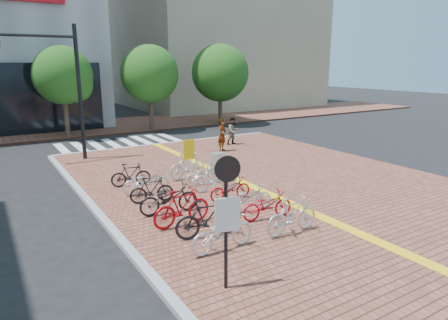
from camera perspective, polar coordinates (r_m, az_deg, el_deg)
ground at (r=13.64m, az=1.60°, el=-7.68°), size 120.00×120.00×0.00m
sidewalk at (r=12.46m, az=27.03°, el=-11.02°), size 14.00×34.00×0.15m
tactile_strip at (r=11.64m, az=24.42°, el=-12.04°), size 0.40×34.00×0.01m
kerb_north at (r=25.20m, az=-7.70°, el=2.36°), size 14.00×0.25×0.15m
far_sidewalk at (r=32.74m, az=-19.05°, el=4.33°), size 70.00×8.00×0.15m
building_beige at (r=49.56m, az=-1.36°, el=18.34°), size 20.00×18.00×18.00m
crosswalk at (r=26.20m, az=-14.50°, el=2.32°), size 7.50×4.00×0.01m
street_trees at (r=30.55m, az=-8.66°, el=11.90°), size 16.20×4.60×6.35m
bike_0 at (r=10.61m, az=-0.22°, el=-10.32°), size 1.92×0.72×1.00m
bike_1 at (r=11.36m, az=-2.41°, el=-8.32°), size 1.94×0.86×1.13m
bike_2 at (r=12.19m, az=-6.04°, el=-6.74°), size 1.96×0.68×1.16m
bike_3 at (r=13.21m, az=-7.89°, el=-5.45°), size 2.03×0.90×1.03m
bike_4 at (r=14.33m, az=-10.28°, el=-4.21°), size 1.61×0.73×0.94m
bike_5 at (r=15.34m, az=-11.06°, el=-3.03°), size 1.83×0.73×0.95m
bike_6 at (r=16.38m, az=-13.16°, el=-2.07°), size 1.64×0.76×0.95m
bike_7 at (r=11.75m, az=9.72°, el=-7.80°), size 1.85×0.53×1.11m
bike_8 at (r=12.74m, az=6.22°, el=-6.41°), size 1.80×0.81×0.91m
bike_9 at (r=13.30m, az=3.38°, el=-5.43°), size 1.85×0.84×0.94m
bike_10 at (r=14.40m, az=0.89°, el=-4.08°), size 1.64×0.64×0.85m
bike_11 at (r=15.34m, az=-1.32°, el=-2.54°), size 1.84×0.83×1.07m
bike_12 at (r=16.24m, az=-2.92°, el=-2.04°), size 1.64×0.65×0.85m
bike_13 at (r=17.15m, az=-5.21°, el=-0.73°), size 1.96×0.90×1.14m
pedestrian_a at (r=22.29m, az=-0.26°, el=3.59°), size 0.80×0.75×1.83m
pedestrian_b at (r=24.16m, az=1.33°, el=4.17°), size 0.84×0.67×1.65m
utility_box at (r=16.59m, az=-0.82°, el=-1.03°), size 0.57×0.43×1.21m
yellow_sign at (r=16.06m, az=-5.06°, el=0.92°), size 0.50×0.12×1.85m
notice_sign at (r=8.37m, az=0.41°, el=-6.76°), size 0.55×0.20×3.00m
traffic_light_pole at (r=21.10m, az=-24.36°, el=11.90°), size 3.58×1.38×6.66m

